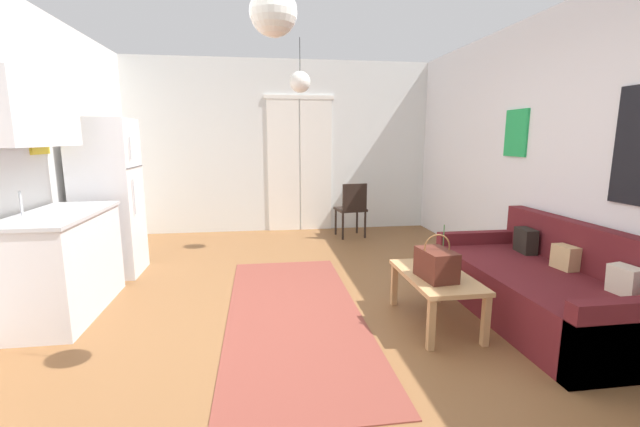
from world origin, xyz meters
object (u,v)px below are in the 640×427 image
(pendant_lamp_far, at_px, (300,82))
(couch, at_px, (546,289))
(handbag, at_px, (436,264))
(accent_chair, at_px, (352,207))
(coffee_table, at_px, (436,281))
(pendant_lamp_near, at_px, (273,12))
(bamboo_vase, at_px, (442,260))
(refrigerator, at_px, (108,198))

(pendant_lamp_far, bearing_deg, couch, -51.90)
(handbag, distance_m, accent_chair, 3.13)
(accent_chair, bearing_deg, handbag, 81.54)
(couch, height_order, coffee_table, couch)
(accent_chair, xyz_separation_m, pendant_lamp_near, (-1.28, -3.69, 1.70))
(coffee_table, height_order, pendant_lamp_far, pendant_lamp_far)
(coffee_table, height_order, bamboo_vase, bamboo_vase)
(coffee_table, xyz_separation_m, pendant_lamp_far, (-0.87, 2.31, 1.84))
(pendant_lamp_near, bearing_deg, accent_chair, 70.90)
(coffee_table, height_order, refrigerator, refrigerator)
(couch, height_order, bamboo_vase, bamboo_vase)
(coffee_table, bearing_deg, bamboo_vase, 44.79)
(refrigerator, bearing_deg, couch, -23.78)
(handbag, xyz_separation_m, accent_chair, (0.03, 3.13, -0.07))
(accent_chair, height_order, pendant_lamp_near, pendant_lamp_near)
(bamboo_vase, bearing_deg, handbag, -126.28)
(pendant_lamp_far, bearing_deg, accent_chair, 40.32)
(accent_chair, xyz_separation_m, pendant_lamp_far, (-0.85, -0.72, 1.72))
(handbag, bearing_deg, couch, 3.70)
(couch, relative_size, refrigerator, 1.14)
(refrigerator, bearing_deg, bamboo_vase, -27.74)
(couch, height_order, accent_chair, accent_chair)
(couch, distance_m, bamboo_vase, 0.93)
(accent_chair, bearing_deg, bamboo_vase, 84.19)
(couch, bearing_deg, accent_chair, 107.93)
(couch, bearing_deg, handbag, -176.30)
(couch, bearing_deg, pendant_lamp_near, -164.57)
(pendant_lamp_near, bearing_deg, handbag, 24.17)
(bamboo_vase, xyz_separation_m, pendant_lamp_far, (-0.96, 2.23, 1.69))
(coffee_table, height_order, handbag, handbag)
(coffee_table, height_order, accent_chair, accent_chair)
(handbag, relative_size, pendant_lamp_far, 0.55)
(couch, height_order, pendant_lamp_near, pendant_lamp_near)
(bamboo_vase, bearing_deg, pendant_lamp_far, 113.27)
(handbag, bearing_deg, pendant_lamp_near, -155.83)
(couch, height_order, refrigerator, refrigerator)
(coffee_table, bearing_deg, pendant_lamp_far, 110.65)
(coffee_table, relative_size, bamboo_vase, 2.32)
(bamboo_vase, distance_m, refrigerator, 3.56)
(refrigerator, xyz_separation_m, accent_chair, (3.03, 1.30, -0.39))
(handbag, height_order, refrigerator, refrigerator)
(accent_chair, height_order, pendant_lamp_far, pendant_lamp_far)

